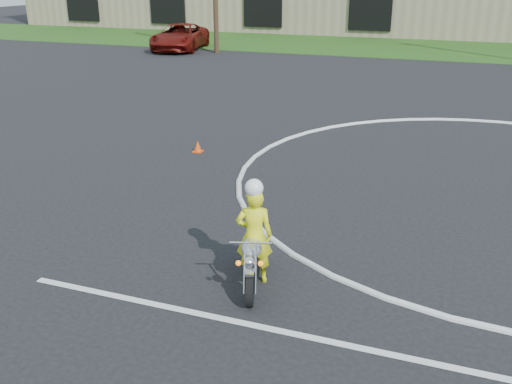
% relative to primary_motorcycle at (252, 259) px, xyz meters
% --- Properties ---
extents(grass_strip, '(120.00, 10.00, 0.02)m').
position_rel_primary_motorcycle_xyz_m(grass_strip, '(3.84, 29.98, -0.43)').
color(grass_strip, '#1E4714').
rests_on(grass_strip, ground).
extents(primary_motorcycle, '(0.72, 1.68, 0.91)m').
position_rel_primary_motorcycle_xyz_m(primary_motorcycle, '(0.00, 0.00, 0.00)').
color(primary_motorcycle, black).
rests_on(primary_motorcycle, ground).
extents(rider_primary_grp, '(0.64, 0.52, 1.68)m').
position_rel_primary_motorcycle_xyz_m(rider_primary_grp, '(-0.01, 0.13, 0.37)').
color(rider_primary_grp, '#F2F71A').
rests_on(rider_primary_grp, ground).
extents(pickup_grp, '(3.53, 5.86, 1.52)m').
position_rel_primary_motorcycle_xyz_m(pickup_grp, '(-13.73, 24.38, 0.32)').
color(pickup_grp, '#62100B').
rests_on(pickup_grp, ground).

